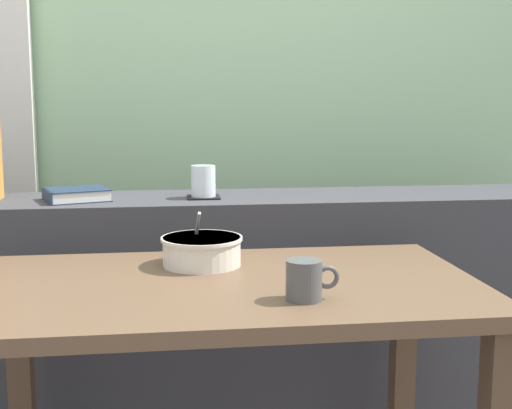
# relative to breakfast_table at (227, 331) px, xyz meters

# --- Properties ---
(outdoor_backdrop) EXTENTS (4.80, 0.08, 2.80)m
(outdoor_backdrop) POSITION_rel_breakfast_table_xyz_m (-0.01, 1.32, 0.78)
(outdoor_backdrop) COLOR #9EC699
(outdoor_backdrop) RESTS_ON ground
(dark_console_ledge) EXTENTS (2.80, 0.36, 0.85)m
(dark_console_ledge) POSITION_rel_breakfast_table_xyz_m (-0.01, 0.62, -0.20)
(dark_console_ledge) COLOR #38383D
(dark_console_ledge) RESTS_ON ground
(breakfast_table) EXTENTS (1.16, 0.66, 0.74)m
(breakfast_table) POSITION_rel_breakfast_table_xyz_m (0.00, 0.00, 0.00)
(breakfast_table) COLOR brown
(breakfast_table) RESTS_ON ground
(coaster_square) EXTENTS (0.10, 0.10, 0.00)m
(coaster_square) POSITION_rel_breakfast_table_xyz_m (-0.02, 0.60, 0.23)
(coaster_square) COLOR black
(coaster_square) RESTS_ON dark_console_ledge
(juice_glass) EXTENTS (0.08, 0.08, 0.10)m
(juice_glass) POSITION_rel_breakfast_table_xyz_m (-0.02, 0.60, 0.27)
(juice_glass) COLOR white
(juice_glass) RESTS_ON coaster_square
(closed_book) EXTENTS (0.22, 0.20, 0.04)m
(closed_book) POSITION_rel_breakfast_table_xyz_m (-0.41, 0.60, 0.24)
(closed_book) COLOR #1E2D47
(closed_book) RESTS_ON dark_console_ledge
(soup_bowl) EXTENTS (0.20, 0.20, 0.14)m
(soup_bowl) POSITION_rel_breakfast_table_xyz_m (-0.05, 0.16, 0.16)
(soup_bowl) COLOR silver
(soup_bowl) RESTS_ON breakfast_table
(ceramic_mug) EXTENTS (0.11, 0.08, 0.08)m
(ceramic_mug) POSITION_rel_breakfast_table_xyz_m (0.15, -0.17, 0.16)
(ceramic_mug) COLOR #4C4C4C
(ceramic_mug) RESTS_ON breakfast_table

